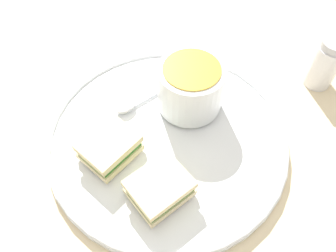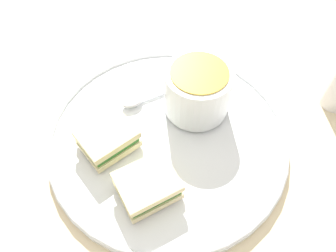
{
  "view_description": "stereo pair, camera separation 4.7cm",
  "coord_description": "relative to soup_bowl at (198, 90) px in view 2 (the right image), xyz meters",
  "views": [
    {
      "loc": [
        0.27,
        -0.0,
        0.42
      ],
      "look_at": [
        0.0,
        0.0,
        0.04
      ],
      "focal_mm": 35.0,
      "sensor_mm": 36.0,
      "label": 1
    },
    {
      "loc": [
        0.27,
        0.05,
        0.42
      ],
      "look_at": [
        0.0,
        0.0,
        0.04
      ],
      "focal_mm": 35.0,
      "sensor_mm": 36.0,
      "label": 2
    }
  ],
  "objects": [
    {
      "name": "spoon",
      "position": [
        0.01,
        -0.09,
        -0.03
      ],
      "size": [
        0.08,
        0.1,
        0.01
      ],
      "rotation": [
        0.0,
        0.0,
        11.64
      ],
      "color": "silver",
      "rests_on": "plate"
    },
    {
      "name": "plate",
      "position": [
        0.06,
        -0.03,
        -0.05
      ],
      "size": [
        0.36,
        0.36,
        0.02
      ],
      "color": "white",
      "rests_on": "ground_plane"
    },
    {
      "name": "sandwich_half_near",
      "position": [
        0.09,
        -0.12,
        -0.02
      ],
      "size": [
        0.1,
        0.1,
        0.03
      ],
      "rotation": [
        0.0,
        0.0,
        5.56
      ],
      "color": "beige",
      "rests_on": "plate"
    },
    {
      "name": "sandwich_half_far",
      "position": [
        0.15,
        -0.04,
        -0.02
      ],
      "size": [
        0.1,
        0.1,
        0.03
      ],
      "rotation": [
        0.0,
        0.0,
        5.38
      ],
      "color": "beige",
      "rests_on": "plate"
    },
    {
      "name": "ground_plane",
      "position": [
        0.06,
        -0.03,
        -0.06
      ],
      "size": [
        2.4,
        2.4,
        0.0
      ],
      "primitive_type": "plane",
      "color": "beige"
    },
    {
      "name": "soup_bowl",
      "position": [
        0.0,
        0.0,
        0.0
      ],
      "size": [
        0.1,
        0.1,
        0.08
      ],
      "color": "white",
      "rests_on": "plate"
    }
  ]
}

